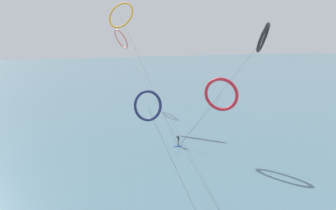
{
  "coord_description": "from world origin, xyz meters",
  "views": [
    {
      "loc": [
        -11.17,
        -8.17,
        15.67
      ],
      "look_at": [
        0.0,
        23.83,
        8.04
      ],
      "focal_mm": 33.95,
      "sensor_mm": 36.0,
      "label": 1
    }
  ],
  "objects_px": {
    "kite_crimson": "(221,94)",
    "kite_amber": "(121,15)",
    "surfer_cobalt": "(178,141)",
    "kite_navy": "(148,106)",
    "kite_coral": "(121,39)",
    "kite_charcoal": "(263,38)"
  },
  "relations": [
    {
      "from": "kite_crimson",
      "to": "surfer_cobalt",
      "type": "bearing_deg",
      "value": -4.32
    },
    {
      "from": "kite_coral",
      "to": "kite_charcoal",
      "type": "relative_size",
      "value": 3.27
    },
    {
      "from": "kite_navy",
      "to": "kite_charcoal",
      "type": "height_order",
      "value": "kite_charcoal"
    },
    {
      "from": "kite_amber",
      "to": "kite_charcoal",
      "type": "relative_size",
      "value": 1.46
    },
    {
      "from": "kite_navy",
      "to": "kite_crimson",
      "type": "bearing_deg",
      "value": 68.52
    },
    {
      "from": "kite_navy",
      "to": "kite_charcoal",
      "type": "relative_size",
      "value": 0.74
    },
    {
      "from": "surfer_cobalt",
      "to": "kite_crimson",
      "type": "bearing_deg",
      "value": 61.55
    },
    {
      "from": "kite_crimson",
      "to": "kite_charcoal",
      "type": "bearing_deg",
      "value": -149.92
    },
    {
      "from": "surfer_cobalt",
      "to": "kite_coral",
      "type": "xyz_separation_m",
      "value": [
        -1.53,
        31.58,
        13.66
      ]
    },
    {
      "from": "kite_amber",
      "to": "kite_charcoal",
      "type": "height_order",
      "value": "kite_amber"
    },
    {
      "from": "surfer_cobalt",
      "to": "kite_charcoal",
      "type": "distance_m",
      "value": 17.88
    },
    {
      "from": "kite_amber",
      "to": "kite_navy",
      "type": "bearing_deg",
      "value": -48.45
    },
    {
      "from": "kite_navy",
      "to": "kite_coral",
      "type": "height_order",
      "value": "kite_coral"
    },
    {
      "from": "kite_crimson",
      "to": "kite_navy",
      "type": "bearing_deg",
      "value": 69.14
    },
    {
      "from": "kite_crimson",
      "to": "kite_amber",
      "type": "height_order",
      "value": "kite_amber"
    },
    {
      "from": "surfer_cobalt",
      "to": "kite_coral",
      "type": "height_order",
      "value": "kite_coral"
    },
    {
      "from": "kite_coral",
      "to": "kite_charcoal",
      "type": "bearing_deg",
      "value": -177.64
    },
    {
      "from": "kite_amber",
      "to": "kite_navy",
      "type": "distance_m",
      "value": 33.48
    },
    {
      "from": "kite_amber",
      "to": "kite_crimson",
      "type": "bearing_deg",
      "value": -26.26
    },
    {
      "from": "surfer_cobalt",
      "to": "kite_amber",
      "type": "relative_size",
      "value": 0.07
    },
    {
      "from": "kite_amber",
      "to": "surfer_cobalt",
      "type": "bearing_deg",
      "value": -33.05
    },
    {
      "from": "surfer_cobalt",
      "to": "kite_navy",
      "type": "bearing_deg",
      "value": -15.58
    }
  ]
}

